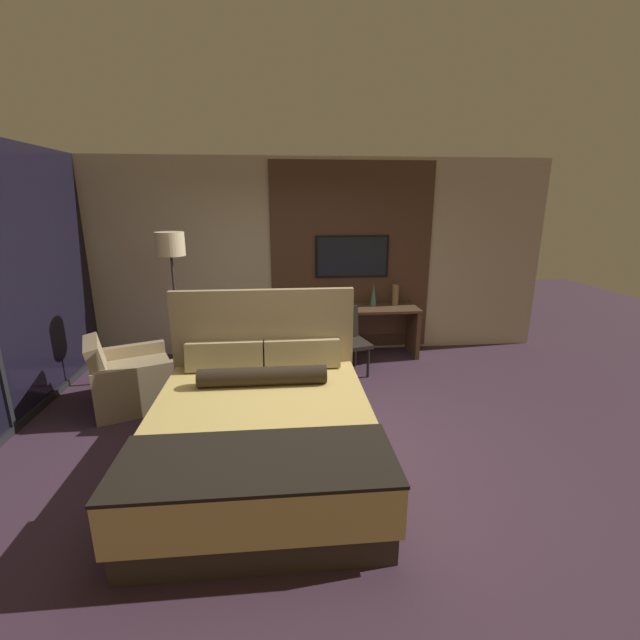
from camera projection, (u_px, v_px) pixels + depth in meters
ground_plane at (319, 440)px, 4.09m from camera, size 16.00×16.00×0.00m
wall_back_tv_panel at (309, 258)px, 6.21m from camera, size 7.20×0.09×2.80m
bed at (262, 430)px, 3.59m from camera, size 1.84×2.18×1.35m
desk at (353, 322)px, 6.21m from camera, size 1.84×0.56×0.73m
tv at (352, 256)px, 6.18m from camera, size 1.07×0.04×0.60m
desk_chair at (344, 335)px, 5.61m from camera, size 0.64×0.63×0.86m
armchair_by_window at (130, 381)px, 4.77m from camera, size 1.09×1.11×0.79m
floor_lamp at (171, 257)px, 5.11m from camera, size 0.34×0.34×1.85m
vase_tall at (374, 294)px, 6.21m from camera, size 0.10×0.10×0.33m
vase_short at (395, 295)px, 6.25m from camera, size 0.10×0.10×0.30m
book at (322, 307)px, 6.09m from camera, size 0.24×0.19×0.03m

